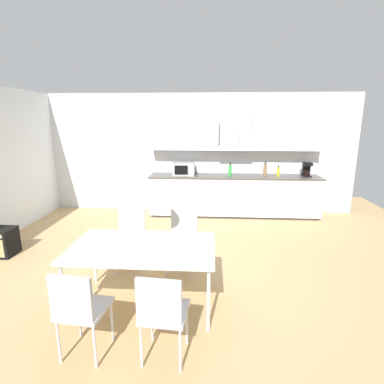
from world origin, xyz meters
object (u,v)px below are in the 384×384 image
Objects in this scene: microwave at (184,169)px; dining_table at (143,249)px; bottle_yellow at (278,172)px; chair_far_right at (183,234)px; pendant_lamp at (139,159)px; bottle_brown at (265,170)px; bottle_green at (230,170)px; chair_near_right at (162,309)px; chair_far_left at (131,233)px; chair_near_left at (79,306)px; coffee_maker at (307,169)px.

microwave is 3.49m from dining_table.
bottle_yellow reaches higher than chair_far_right.
pendant_lamp is (-0.15, -3.46, 0.66)m from microwave.
bottle_brown is 0.36× the size of chair_far_right.
bottle_green is (-0.77, -0.06, -0.01)m from bottle_brown.
bottle_green is 3.62m from dining_table.
bottle_brown is at bearing 69.96° from chair_near_right.
microwave is 2.70m from chair_far_left.
bottle_green reaches higher than bottle_yellow.
pendant_lamp reaches higher than bottle_green.
bottle_brown is 0.36× the size of chair_near_right.
microwave is 1.62× the size of bottle_green.
chair_far_left is (-2.31, -2.61, -0.51)m from bottle_brown.
bottle_yellow is at bearing 57.12° from pendant_lamp.
chair_near_right is at bearing -0.02° from chair_near_left.
bottle_brown is at bearing 170.35° from bottle_yellow.
microwave is at bearing -179.44° from coffee_maker.
pendant_lamp reaches higher than chair_far_right.
chair_near_left is (-0.37, -0.86, -0.15)m from dining_table.
bottle_yellow is 0.28× the size of chair_far_right.
pendant_lamp is at bearing -66.82° from chair_far_left.
microwave is at bearing 87.48° from dining_table.
bottle_yellow is 4.09m from dining_table.
pendant_lamp reaches higher than chair_near_right.
bottle_green is at bearing 71.04° from pendant_lamp.
coffee_maker reaches higher than chair_far_right.
bottle_brown is 1.07× the size of bottle_green.
chair_far_right is (-1.84, -2.56, -0.47)m from bottle_yellow.
chair_far_left is at bearing 179.97° from chair_far_right.
coffee_maker is at bearing 50.95° from dining_table.
bottle_green is at bearing 58.87° from chair_far_left.
microwave is 0.55× the size of chair_near_right.
chair_far_left is (-0.37, 0.86, -0.15)m from dining_table.
bottle_yellow is at bearing 57.12° from dining_table.
chair_near_left is (-0.00, -1.72, 0.00)m from chair_far_left.
bottle_brown is at bearing 61.92° from chair_near_left.
chair_far_left is at bearing 113.18° from dining_table.
chair_near_right is at bearing -100.79° from bottle_green.
chair_far_right is 1.00× the size of chair_near_right.
bottle_green is 0.34× the size of chair_far_left.
chair_far_left is 1.72m from chair_near_left.
chair_near_right is (-2.47, -4.35, -0.52)m from coffee_maker.
chair_far_left is 1.00× the size of chair_near_left.
microwave is 0.55× the size of chair_far_right.
bottle_brown reaches higher than bottle_yellow.
microwave is 0.30× the size of dining_table.
dining_table is at bearing -66.82° from chair_far_left.
bottle_green is (-1.66, -0.08, -0.02)m from coffee_maker.
bottle_brown is 3.08m from chair_far_right.
pendant_lamp reaches higher than bottle_brown.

